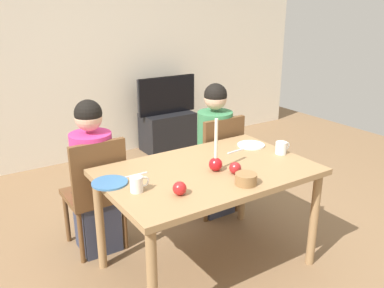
% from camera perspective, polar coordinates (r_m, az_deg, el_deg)
% --- Properties ---
extents(ground_plane, '(7.68, 7.68, 0.00)m').
position_cam_1_polar(ground_plane, '(3.10, 2.10, -16.43)').
color(ground_plane, brown).
extents(back_wall, '(6.40, 0.10, 2.60)m').
position_cam_1_polar(back_wall, '(4.90, -15.87, 12.58)').
color(back_wall, beige).
rests_on(back_wall, ground).
extents(dining_table, '(1.40, 0.90, 0.75)m').
position_cam_1_polar(dining_table, '(2.76, 2.27, -5.13)').
color(dining_table, '#99754C').
rests_on(dining_table, ground).
extents(chair_left, '(0.40, 0.40, 0.90)m').
position_cam_1_polar(chair_left, '(3.09, -13.22, -6.11)').
color(chair_left, brown).
rests_on(chair_left, ground).
extents(chair_right, '(0.40, 0.40, 0.90)m').
position_cam_1_polar(chair_right, '(3.56, 3.43, -2.14)').
color(chair_right, brown).
rests_on(chair_right, ground).
extents(person_left_child, '(0.30, 0.30, 1.17)m').
position_cam_1_polar(person_left_child, '(3.09, -13.52, -4.92)').
color(person_left_child, '#33384C').
rests_on(person_left_child, ground).
extents(person_right_child, '(0.30, 0.30, 1.17)m').
position_cam_1_polar(person_right_child, '(3.56, 3.14, -1.12)').
color(person_right_child, '#33384C').
rests_on(person_right_child, ground).
extents(tv_stand, '(0.64, 0.40, 0.48)m').
position_cam_1_polar(tv_stand, '(5.24, -3.41, 1.77)').
color(tv_stand, black).
rests_on(tv_stand, ground).
extents(tv, '(0.79, 0.05, 0.46)m').
position_cam_1_polar(tv, '(5.12, -3.52, 6.81)').
color(tv, black).
rests_on(tv, tv_stand).
extents(candle_centerpiece, '(0.09, 0.09, 0.36)m').
position_cam_1_polar(candle_centerpiece, '(2.69, 3.31, -2.31)').
color(candle_centerpiece, red).
rests_on(candle_centerpiece, dining_table).
extents(plate_left, '(0.22, 0.22, 0.01)m').
position_cam_1_polar(plate_left, '(2.57, -11.41, -5.31)').
color(plate_left, teal).
rests_on(plate_left, dining_table).
extents(plate_right, '(0.21, 0.21, 0.01)m').
position_cam_1_polar(plate_right, '(3.20, 8.22, -0.14)').
color(plate_right, silver).
rests_on(plate_right, dining_table).
extents(mug_left, '(0.12, 0.08, 0.09)m').
position_cam_1_polar(mug_left, '(2.42, -7.66, -5.56)').
color(mug_left, silver).
rests_on(mug_left, dining_table).
extents(mug_right, '(0.13, 0.08, 0.09)m').
position_cam_1_polar(mug_right, '(3.06, 12.36, -0.51)').
color(mug_right, white).
rests_on(mug_right, dining_table).
extents(fork_left, '(0.18, 0.01, 0.01)m').
position_cam_1_polar(fork_left, '(2.65, -8.03, -4.36)').
color(fork_left, silver).
rests_on(fork_left, dining_table).
extents(fork_right, '(0.18, 0.03, 0.01)m').
position_cam_1_polar(fork_right, '(3.07, 6.24, -0.95)').
color(fork_right, silver).
rests_on(fork_right, dining_table).
extents(bowl_walnuts, '(0.13, 0.13, 0.07)m').
position_cam_1_polar(bowl_walnuts, '(2.52, 7.53, -4.86)').
color(bowl_walnuts, olive).
rests_on(bowl_walnuts, dining_table).
extents(apple_near_candle, '(0.08, 0.08, 0.08)m').
position_cam_1_polar(apple_near_candle, '(2.66, 6.03, -3.34)').
color(apple_near_candle, '#AB1E20').
rests_on(apple_near_candle, dining_table).
extents(apple_by_left_plate, '(0.08, 0.08, 0.08)m').
position_cam_1_polar(apple_by_left_plate, '(2.37, -1.74, -6.20)').
color(apple_by_left_plate, red).
rests_on(apple_by_left_plate, dining_table).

